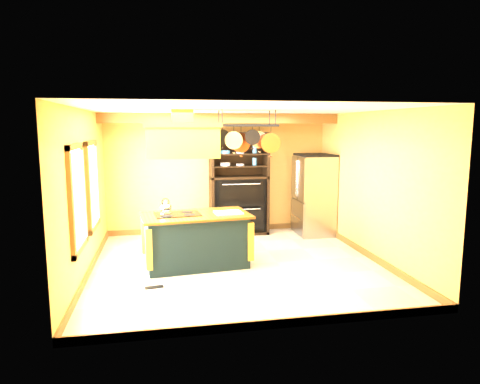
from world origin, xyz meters
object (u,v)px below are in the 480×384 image
object	(u,v)px
kitchen_island	(196,239)
range_hood	(183,138)
hutch	(239,195)
pot_rack	(247,133)
refrigerator	(314,196)

from	to	relation	value
kitchen_island	range_hood	size ratio (longest dim) A/B	1.54
kitchen_island	hutch	xyz separation A→B (m)	(1.15, 2.16, 0.42)
pot_rack	refrigerator	bearing A→B (deg)	43.21
pot_rack	hutch	world-z (taller)	pot_rack
hutch	refrigerator	bearing A→B (deg)	-13.04
kitchen_island	pot_rack	bearing A→B (deg)	-6.39
kitchen_island	range_hood	distance (m)	1.77
refrigerator	range_hood	bearing A→B (deg)	-149.41
pot_rack	hutch	distance (m)	2.60
kitchen_island	range_hood	bearing A→B (deg)	173.80
range_hood	pot_rack	size ratio (longest dim) A/B	1.14
kitchen_island	hutch	distance (m)	2.48
hutch	pot_rack	bearing A→B (deg)	-96.18
pot_rack	hutch	xyz separation A→B (m)	(0.23, 2.16, -1.43)
refrigerator	hutch	distance (m)	1.70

